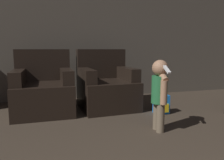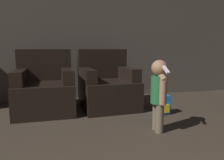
% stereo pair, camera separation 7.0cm
% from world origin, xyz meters
% --- Properties ---
extents(wall_back, '(8.40, 0.05, 2.60)m').
position_xyz_m(wall_back, '(0.00, 4.50, 1.30)').
color(wall_back, '#51493F').
rests_on(wall_back, ground_plane).
extents(armchair_left, '(0.84, 0.87, 0.94)m').
position_xyz_m(armchair_left, '(-0.90, 3.68, 0.33)').
color(armchair_left, black).
rests_on(armchair_left, ground_plane).
extents(armchair_right, '(0.88, 0.90, 0.94)m').
position_xyz_m(armchair_right, '(0.07, 3.68, 0.33)').
color(armchair_right, black).
rests_on(armchair_right, ground_plane).
extents(person_toddler, '(0.18, 0.32, 0.82)m').
position_xyz_m(person_toddler, '(0.39, 2.50, 0.48)').
color(person_toddler, brown).
rests_on(person_toddler, ground_plane).
extents(toy_backpack, '(0.20, 0.17, 0.28)m').
position_xyz_m(toy_backpack, '(0.75, 3.12, 0.14)').
color(toy_backpack, blue).
rests_on(toy_backpack, ground_plane).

